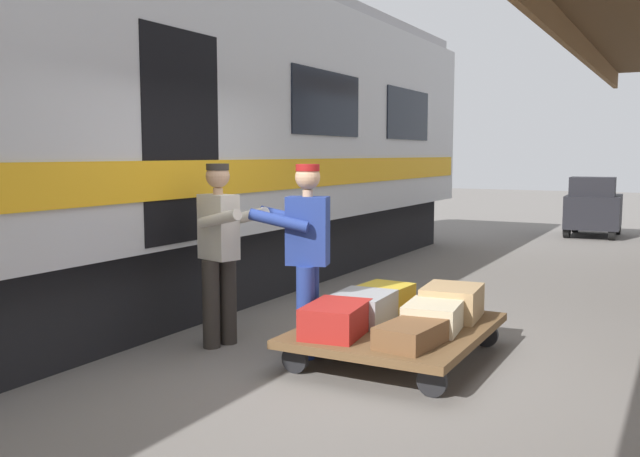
% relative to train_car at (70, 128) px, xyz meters
% --- Properties ---
extents(ground_plane, '(60.00, 60.00, 0.00)m').
position_rel_train_car_xyz_m(ground_plane, '(-3.39, 0.00, -2.06)').
color(ground_plane, slate).
extents(train_car, '(3.02, 16.78, 4.00)m').
position_rel_train_car_xyz_m(train_car, '(0.00, 0.00, 0.00)').
color(train_car, '#B7BABF').
rests_on(train_car, ground_plane).
extents(luggage_cart, '(1.47, 1.89, 0.30)m').
position_rel_train_car_xyz_m(luggage_cart, '(-3.56, -0.34, -1.80)').
color(luggage_cart, brown).
rests_on(luggage_cart, ground_plane).
extents(suitcase_cream_canvas, '(0.50, 0.60, 0.24)m').
position_rel_train_car_xyz_m(suitcase_cream_canvas, '(-3.89, -0.34, -1.64)').
color(suitcase_cream_canvas, beige).
rests_on(suitcase_cream_canvas, luggage_cart).
extents(suitcase_yellow_case, '(0.47, 0.50, 0.24)m').
position_rel_train_car_xyz_m(suitcase_yellow_case, '(-3.22, -0.86, -1.64)').
color(suitcase_yellow_case, gold).
rests_on(suitcase_yellow_case, luggage_cart).
extents(suitcase_brown_leather, '(0.45, 0.65, 0.18)m').
position_rel_train_car_xyz_m(suitcase_brown_leather, '(-3.89, 0.18, -1.67)').
color(suitcase_brown_leather, brown).
rests_on(suitcase_brown_leather, luggage_cart).
extents(suitcase_red_plastic, '(0.52, 0.69, 0.26)m').
position_rel_train_car_xyz_m(suitcase_red_plastic, '(-3.22, 0.18, -1.63)').
color(suitcase_red_plastic, '#AD231E').
rests_on(suitcase_red_plastic, luggage_cart).
extents(suitcase_gray_aluminum, '(0.50, 0.62, 0.26)m').
position_rel_train_car_xyz_m(suitcase_gray_aluminum, '(-3.22, -0.34, -1.63)').
color(suitcase_gray_aluminum, '#9EA0A5').
rests_on(suitcase_gray_aluminum, luggage_cart).
extents(suitcase_tan_vintage, '(0.54, 0.63, 0.29)m').
position_rel_train_car_xyz_m(suitcase_tan_vintage, '(-3.89, -0.86, -1.62)').
color(suitcase_tan_vintage, tan).
rests_on(suitcase_tan_vintage, luggage_cart).
extents(porter_in_overalls, '(0.73, 0.56, 1.70)m').
position_rel_train_car_xyz_m(porter_in_overalls, '(-2.80, -0.06, -1.14)').
color(porter_in_overalls, navy).
rests_on(porter_in_overalls, ground_plane).
extents(porter_by_door, '(0.73, 0.55, 1.70)m').
position_rel_train_car_xyz_m(porter_by_door, '(-1.95, 0.05, -1.14)').
color(porter_by_door, '#332D28').
rests_on(porter_by_door, ground_plane).
extents(baggage_tug, '(1.18, 1.75, 1.30)m').
position_rel_train_car_xyz_m(baggage_tug, '(-3.92, -10.80, -1.43)').
color(baggage_tug, black).
rests_on(baggage_tug, ground_plane).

